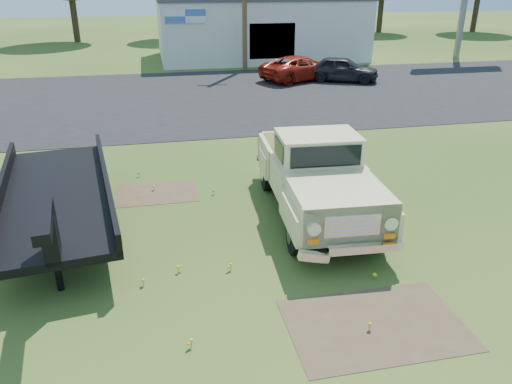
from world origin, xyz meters
TOP-DOWN VIEW (x-y plane):
  - ground at (0.00, 0.00)m, footprint 140.00×140.00m
  - asphalt_lot at (0.00, 15.00)m, footprint 90.00×14.00m
  - dirt_patch_a at (1.50, -3.00)m, footprint 3.00×2.00m
  - dirt_patch_b at (-2.00, 3.50)m, footprint 2.20×1.60m
  - commercial_building at (6.00, 26.99)m, footprint 14.20×8.20m
  - vintage_pickup_truck at (1.83, 1.34)m, footprint 2.58×5.90m
  - flatbed_trailer at (-4.26, 1.90)m, footprint 3.30×7.40m
  - red_pickup at (6.49, 18.13)m, footprint 5.30×3.94m
  - dark_sedan at (8.61, 17.26)m, footprint 4.29×3.20m

SIDE VIEW (x-z plane):
  - ground at x=0.00m, z-range 0.00..0.00m
  - asphalt_lot at x=0.00m, z-range -0.01..0.01m
  - dirt_patch_a at x=1.50m, z-range -0.01..0.01m
  - dirt_patch_b at x=-2.00m, z-range -0.01..0.01m
  - red_pickup at x=6.49m, z-range 0.00..1.34m
  - dark_sedan at x=8.61m, z-range 0.00..1.36m
  - flatbed_trailer at x=-4.26m, z-range 0.00..1.95m
  - vintage_pickup_truck at x=1.83m, z-range 0.00..2.10m
  - commercial_building at x=6.00m, z-range 0.03..4.18m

